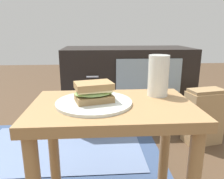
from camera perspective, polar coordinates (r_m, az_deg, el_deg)
name	(u,v)px	position (r m, az deg, el deg)	size (l,w,h in m)	color
side_table	(113,127)	(0.78, 0.14, -9.96)	(0.56, 0.36, 0.46)	#A37A4C
tv_cabinet	(127,85)	(1.72, 3.93, 1.28)	(0.96, 0.46, 0.58)	black
area_rug	(62,147)	(1.43, -12.90, -14.52)	(1.18, 0.71, 0.01)	#384C72
plate	(94,103)	(0.75, -4.74, -3.43)	(0.26, 0.26, 0.01)	silver
sandwich_front	(94,92)	(0.74, -4.81, -0.64)	(0.15, 0.12, 0.07)	#9E7A4C
beer_glass	(158,76)	(0.85, 12.06, 3.44)	(0.08, 0.08, 0.16)	silver
paper_bag	(204,116)	(1.51, 22.94, -6.55)	(0.24, 0.17, 0.36)	tan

